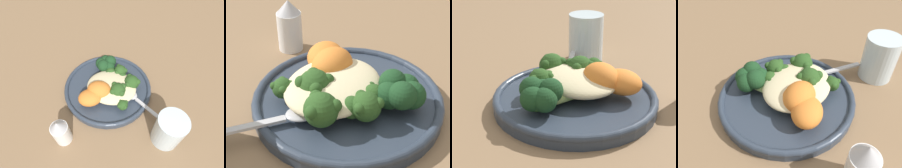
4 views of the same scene
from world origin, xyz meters
TOP-DOWN VIEW (x-y plane):
  - ground_plane at (0.00, 0.00)m, footprint 4.00×4.00m
  - plate at (-0.00, 0.02)m, footprint 0.25×0.25m
  - quinoa_mound at (-0.01, 0.03)m, footprint 0.14×0.12m
  - broccoli_stalk_0 at (-0.03, 0.07)m, footprint 0.10×0.08m
  - broccoli_stalk_1 at (-0.03, 0.04)m, footprint 0.08×0.04m
  - broccoli_stalk_2 at (-0.06, 0.01)m, footprint 0.11×0.05m
  - broccoli_stalk_3 at (-0.02, 0.00)m, footprint 0.08×0.07m
  - broccoli_stalk_4 at (-0.02, -0.01)m, footprint 0.09×0.11m
  - broccoli_stalk_5 at (0.01, -0.01)m, footprint 0.04×0.09m
  - broccoli_stalk_6 at (0.02, -0.03)m, footprint 0.04×0.11m
  - sweet_potato_chunk_0 at (0.01, 0.05)m, footprint 0.07×0.06m
  - sweet_potato_chunk_1 at (0.02, 0.06)m, footprint 0.06×0.05m
  - sweet_potato_chunk_2 at (0.03, 0.08)m, footprint 0.08×0.07m
  - sweet_potato_chunk_3 at (0.02, 0.05)m, footprint 0.06×0.07m
  - kale_tuft at (0.02, -0.05)m, footprint 0.06×0.06m
  - spoon at (-0.08, 0.04)m, footprint 0.12×0.09m
  - water_glass at (-0.17, 0.13)m, footprint 0.07×0.07m
  - salt_shaker at (0.07, 0.18)m, footprint 0.04×0.04m

SIDE VIEW (x-z plane):
  - ground_plane at x=0.00m, z-range 0.00..0.00m
  - plate at x=0.00m, z-range 0.00..0.02m
  - spoon at x=-0.08m, z-range 0.02..0.03m
  - broccoli_stalk_6 at x=0.02m, z-range 0.02..0.05m
  - broccoli_stalk_0 at x=-0.03m, z-range 0.02..0.05m
  - broccoli_stalk_3 at x=-0.02m, z-range 0.02..0.05m
  - broccoli_stalk_5 at x=0.01m, z-range 0.02..0.05m
  - quinoa_mound at x=-0.01m, z-range 0.02..0.05m
  - broccoli_stalk_4 at x=-0.02m, z-range 0.02..0.06m
  - sweet_potato_chunk_2 at x=0.03m, z-range 0.02..0.06m
  - sweet_potato_chunk_1 at x=0.02m, z-range 0.02..0.06m
  - broccoli_stalk_2 at x=-0.06m, z-range 0.02..0.06m
  - sweet_potato_chunk_3 at x=0.02m, z-range 0.02..0.06m
  - salt_shaker at x=0.07m, z-range 0.00..0.09m
  - kale_tuft at x=0.02m, z-range 0.02..0.06m
  - broccoli_stalk_1 at x=-0.03m, z-range 0.02..0.06m
  - sweet_potato_chunk_0 at x=0.01m, z-range 0.02..0.07m
  - water_glass at x=-0.17m, z-range 0.00..0.09m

